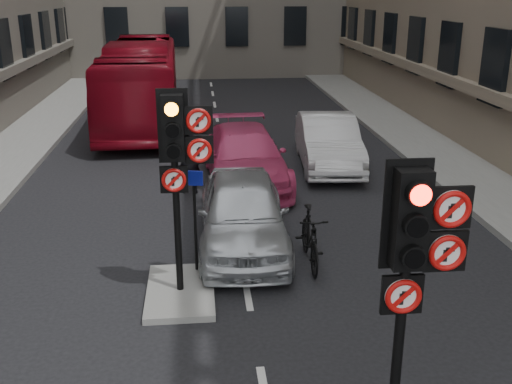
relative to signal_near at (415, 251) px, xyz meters
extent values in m
cube|color=gray|center=(5.71, 11.01, -2.50)|extent=(3.00, 50.00, 0.16)
cube|color=gray|center=(-2.69, 4.01, -2.52)|extent=(1.20, 2.00, 0.12)
cylinder|color=black|center=(-0.09, 0.01, -1.38)|extent=(0.12, 0.12, 2.40)
cube|color=black|center=(-0.09, 0.01, 0.37)|extent=(0.36, 0.28, 1.10)
cube|color=black|center=(-0.09, 0.14, 0.37)|extent=(0.52, 0.03, 1.25)
cylinder|color=#FF1407|center=(-0.09, -0.24, 0.72)|extent=(0.22, 0.01, 0.22)
cylinder|color=black|center=(-0.09, -0.24, 0.37)|extent=(0.22, 0.01, 0.22)
cylinder|color=black|center=(-0.09, -0.24, 0.02)|extent=(0.22, 0.01, 0.22)
cube|color=black|center=(0.33, -0.01, 0.49)|extent=(0.47, 0.05, 0.47)
cylinder|color=white|center=(0.33, -0.05, 0.49)|extent=(0.41, 0.02, 0.41)
torus|color=#BF0C0A|center=(0.33, -0.07, 0.49)|extent=(0.41, 0.06, 0.41)
cube|color=#BF0C0A|center=(0.33, -0.07, 0.49)|extent=(0.25, 0.01, 0.25)
cube|color=black|center=(0.33, -0.01, -0.01)|extent=(0.47, 0.05, 0.47)
cylinder|color=white|center=(0.33, -0.05, -0.01)|extent=(0.41, 0.02, 0.41)
torus|color=#BF0C0A|center=(0.33, -0.07, -0.01)|extent=(0.41, 0.06, 0.41)
cube|color=#BF0C0A|center=(0.33, -0.07, -0.01)|extent=(0.25, 0.01, 0.25)
cube|color=black|center=(-0.11, -0.01, -0.51)|extent=(0.47, 0.05, 0.47)
cylinder|color=white|center=(-0.11, -0.05, -0.51)|extent=(0.41, 0.02, 0.41)
torus|color=#BF0C0A|center=(-0.11, -0.07, -0.51)|extent=(0.41, 0.06, 0.41)
cube|color=#BF0C0A|center=(-0.11, -0.07, -0.51)|extent=(0.25, 0.01, 0.25)
cylinder|color=black|center=(-2.69, 4.01, -1.26)|extent=(0.12, 0.12, 2.40)
cube|color=black|center=(-2.69, 4.01, 0.49)|extent=(0.36, 0.28, 1.10)
cube|color=black|center=(-2.69, 4.14, 0.49)|extent=(0.52, 0.03, 1.25)
cylinder|color=orange|center=(-2.69, 3.76, 0.84)|extent=(0.22, 0.02, 0.22)
cylinder|color=black|center=(-2.69, 3.76, 0.49)|extent=(0.22, 0.02, 0.22)
cylinder|color=black|center=(-2.69, 3.76, 0.14)|extent=(0.22, 0.02, 0.22)
cube|color=black|center=(-2.27, 3.99, 0.61)|extent=(0.47, 0.05, 0.47)
cylinder|color=white|center=(-2.27, 3.95, 0.61)|extent=(0.41, 0.02, 0.41)
torus|color=#BF0C0A|center=(-2.27, 3.93, 0.61)|extent=(0.41, 0.06, 0.41)
cube|color=#BF0C0A|center=(-2.27, 3.93, 0.61)|extent=(0.25, 0.02, 0.25)
cube|color=black|center=(-2.27, 3.99, 0.11)|extent=(0.47, 0.05, 0.47)
cylinder|color=white|center=(-2.27, 3.95, 0.11)|extent=(0.41, 0.02, 0.41)
torus|color=#BF0C0A|center=(-2.27, 3.93, 0.11)|extent=(0.41, 0.06, 0.41)
cube|color=#BF0C0A|center=(-2.27, 3.93, 0.11)|extent=(0.25, 0.02, 0.25)
cube|color=black|center=(-2.71, 3.99, -0.39)|extent=(0.47, 0.05, 0.47)
cylinder|color=white|center=(-2.71, 3.95, -0.39)|extent=(0.41, 0.02, 0.41)
torus|color=#BF0C0A|center=(-2.71, 3.93, -0.39)|extent=(0.41, 0.06, 0.41)
cube|color=#BF0C0A|center=(-2.71, 3.93, -0.39)|extent=(0.25, 0.02, 0.25)
imported|color=#B6BABE|center=(-1.40, 6.01, -1.81)|extent=(1.98, 4.59, 1.54)
imported|color=silver|center=(1.63, 11.67, -1.81)|extent=(2.01, 4.83, 1.55)
imported|color=#CD3C70|center=(-1.00, 10.35, -1.82)|extent=(2.34, 5.31, 1.52)
imported|color=maroon|center=(-4.48, 18.64, -0.98)|extent=(3.02, 11.56, 3.20)
imported|color=black|center=(-0.15, 5.01, -2.01)|extent=(0.59, 1.92, 1.14)
imported|color=black|center=(-2.56, 9.62, -1.70)|extent=(0.68, 0.48, 1.76)
cylinder|color=black|center=(-2.39, 4.76, -1.49)|extent=(0.06, 0.06, 1.95)
cube|color=navy|center=(-2.39, 4.71, -0.61)|extent=(0.34, 0.10, 0.27)
camera|label=1|loc=(-2.27, -5.65, 2.70)|focal=42.00mm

